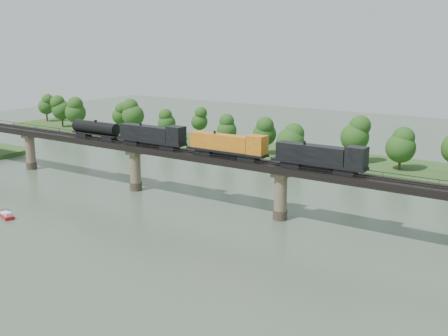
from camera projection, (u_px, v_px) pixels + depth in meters
The scene contains 7 objects.
ground at pixel (191, 268), 91.17m from camera, with size 400.00×400.00×0.00m, color #3B4C3C.
far_bank at pixel (373, 166), 159.39m from camera, with size 300.00×24.00×1.60m, color #28461C.
bridge at pixel (281, 194), 114.07m from camera, with size 236.00×30.00×11.50m.
bridge_superstructure at pixel (281, 163), 112.62m from camera, with size 220.00×4.90×0.75m.
far_treeline at pixel (341, 137), 158.45m from camera, with size 289.06×17.54×13.60m.
freight_train at pixel (200, 142), 123.21m from camera, with size 78.31×3.05×5.39m.
motorboat at pixel (6, 215), 116.29m from camera, with size 5.40×3.37×1.42m.
Camera 1 is at (52.30, -67.29, 36.61)m, focal length 45.00 mm.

